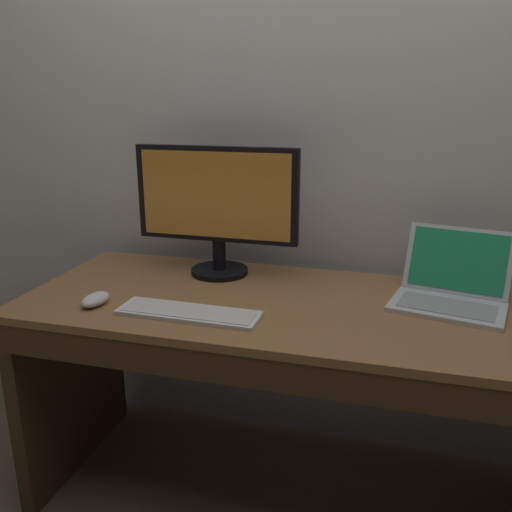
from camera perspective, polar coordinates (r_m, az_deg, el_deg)
ground_plane at (r=2.07m, az=3.76°, el=-24.41°), size 14.00×14.00×0.00m
back_wall at (r=1.97m, az=7.12°, el=15.86°), size 5.17×0.04×2.66m
desk at (r=1.76m, az=3.99°, el=-12.08°), size 1.73×0.69×0.74m
laptop_silver at (r=1.75m, az=20.15°, el=-3.29°), size 0.38×0.35×0.22m
external_monitor at (r=1.86m, az=-4.21°, el=5.47°), size 0.58×0.20×0.46m
wired_keyboard at (r=1.58m, az=-7.21°, el=-6.04°), size 0.43×0.13×0.01m
computer_mouse at (r=1.71m, az=-16.80°, el=-4.47°), size 0.07×0.12×0.04m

